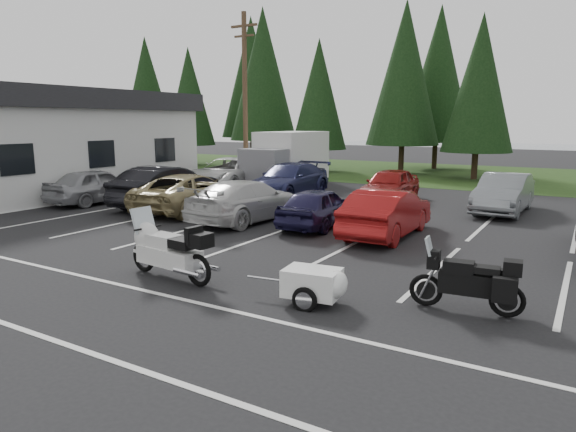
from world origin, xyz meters
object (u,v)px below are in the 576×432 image
Objects in this scene: car_near_0 at (97,186)px; car_far_2 at (390,185)px; box_truck at (282,160)px; car_far_3 at (504,193)px; building at (14,142)px; car_near_3 at (247,200)px; touring_motorcycle at (169,245)px; car_far_0 at (229,173)px; car_far_1 at (289,180)px; utility_pole at (245,97)px; car_near_1 at (167,186)px; car_near_4 at (318,207)px; car_near_5 at (387,213)px; car_near_2 at (191,192)px; cargo_trailer at (312,286)px; adventure_motorcycle at (466,276)px.

car_near_0 reaches higher than car_far_2.
box_truck is 11.58m from car_far_3.
car_near_3 is at bearing -0.88° from building.
car_far_0 is at bearing 128.27° from touring_motorcycle.
car_far_1 is at bearing -53.77° from box_truck.
utility_pole reaches higher than car_near_3.
utility_pole is 4.20m from car_far_0.
utility_pole reaches higher than car_far_1.
car_near_1 reaches higher than car_near_4.
car_far_3 reaches higher than car_near_5.
utility_pole reaches higher than car_near_2.
cargo_trailer is at bearing 9.16° from touring_motorcycle.
touring_motorcycle is (4.28, -12.33, 0.01)m from car_far_1.
touring_motorcycle is 1.83× the size of cargo_trailer.
car_near_4 is at bearing -5.61° from car_near_5.
car_near_1 is at bearing -7.28° from car_near_3.
car_near_1 is 4.72m from car_near_3.
cargo_trailer is at bearing -77.89° from car_far_2.
utility_pole is 9.05m from car_near_2.
box_truck is 2.50× the size of adventure_motorcycle.
car_far_2 reaches higher than car_near_2.
car_near_2 is 1.16× the size of car_far_3.
car_near_5 is at bearing -72.29° from car_far_2.
cargo_trailer is (19.78, -6.41, -2.10)m from building.
box_truck is at bearing -98.00° from car_near_1.
car_near_0 reaches higher than cargo_trailer.
car_far_2 is (6.70, -2.09, -0.72)m from box_truck.
building is at bearing -162.16° from car_far_3.
touring_motorcycle is at bearing 149.35° from car_near_0.
touring_motorcycle is at bearing 131.73° from car_near_1.
car_near_0 is at bearing -114.68° from box_truck.
car_far_0 is at bearing 38.60° from building.
building is at bearing 154.43° from cargo_trailer.
car_far_1 is at bearing -173.06° from car_far_2.
car_far_1 reaches higher than cargo_trailer.
car_near_2 is at bearing -5.54° from car_near_4.
adventure_motorcycle reaches higher than cargo_trailer.
car_near_0 is at bearing -0.12° from car_near_5.
box_truck is 1.12× the size of car_near_3.
building is at bearing -154.99° from car_far_1.
utility_pole reaches higher than car_far_2.
cargo_trailer is 2.83m from adventure_motorcycle.
car_far_0 reaches higher than touring_motorcycle.
car_near_4 is (10.45, 0.37, -0.09)m from car_near_0.
car_far_3 is at bearing -7.85° from utility_pole.
touring_motorcycle reaches higher than car_near_4.
car_near_5 is 0.76× the size of car_far_0.
car_far_1 reaches higher than car_near_5.
car_near_1 reaches higher than adventure_motorcycle.
car_near_5 is 2.89× the size of cargo_trailer.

